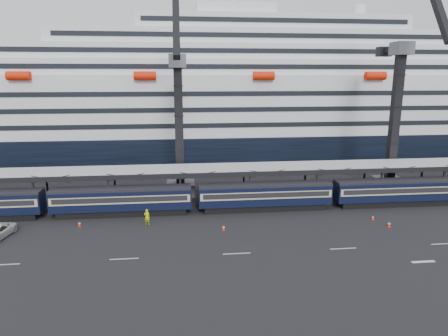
{
  "coord_description": "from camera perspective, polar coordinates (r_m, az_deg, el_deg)",
  "views": [
    {
      "loc": [
        -19.68,
        -43.68,
        18.87
      ],
      "look_at": [
        -13.88,
        10.0,
        6.32
      ],
      "focal_mm": 32.0,
      "sensor_mm": 36.0,
      "label": 1
    }
  ],
  "objects": [
    {
      "name": "ground",
      "position": [
        51.49,
        17.01,
        -9.01
      ],
      "size": [
        260.0,
        260.0,
        0.0
      ],
      "primitive_type": "plane",
      "color": "black",
      "rests_on": "ground"
    },
    {
      "name": "lane_markings",
      "position": [
        51.08,
        27.93,
        -10.19
      ],
      "size": [
        111.0,
        4.27,
        0.02
      ],
      "color": "beige",
      "rests_on": "ground"
    },
    {
      "name": "train",
      "position": [
        58.18,
        9.1,
        -3.73
      ],
      "size": [
        133.05,
        3.0,
        4.05
      ],
      "color": "black",
      "rests_on": "ground"
    },
    {
      "name": "canopy",
      "position": [
        62.45,
        12.37,
        0.18
      ],
      "size": [
        130.0,
        6.25,
        5.53
      ],
      "color": "#9C9FA4",
      "rests_on": "ground"
    },
    {
      "name": "cruise_ship",
      "position": [
        91.81,
        5.61,
        8.95
      ],
      "size": [
        214.09,
        28.84,
        34.0
      ],
      "color": "black",
      "rests_on": "ground"
    },
    {
      "name": "crane_dark_near",
      "position": [
        62.66,
        -6.46,
        6.64
      ],
      "size": [
        4.5,
        17.75,
        35.08
      ],
      "color": "#4B4D52",
      "rests_on": "ground"
    },
    {
      "name": "crane_dark_mid",
      "position": [
        70.62,
        23.49,
        7.54
      ],
      "size": [
        4.5,
        18.24,
        39.64
      ],
      "color": "#4B4D52",
      "rests_on": "ground"
    },
    {
      "name": "worker",
      "position": [
        52.86,
        -10.94,
        -6.88
      ],
      "size": [
        0.79,
        0.55,
        2.07
      ],
      "primitive_type": "imported",
      "rotation": [
        0.0,
        0.0,
        3.07
      ],
      "color": "#CDE40C",
      "rests_on": "ground"
    },
    {
      "name": "traffic_cone_b",
      "position": [
        54.67,
        -19.96,
        -7.5
      ],
      "size": [
        0.39,
        0.39,
        0.78
      ],
      "color": "red",
      "rests_on": "ground"
    },
    {
      "name": "traffic_cone_c",
      "position": [
        50.29,
        -0.06,
        -8.49
      ],
      "size": [
        0.38,
        0.38,
        0.75
      ],
      "color": "red",
      "rests_on": "ground"
    },
    {
      "name": "traffic_cone_d",
      "position": [
        55.46,
        22.51,
        -7.39
      ],
      "size": [
        0.42,
        0.42,
        0.84
      ],
      "color": "red",
      "rests_on": "ground"
    },
    {
      "name": "traffic_cone_e",
      "position": [
        57.33,
        20.5,
        -6.63
      ],
      "size": [
        0.35,
        0.35,
        0.7
      ],
      "color": "red",
      "rests_on": "ground"
    }
  ]
}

